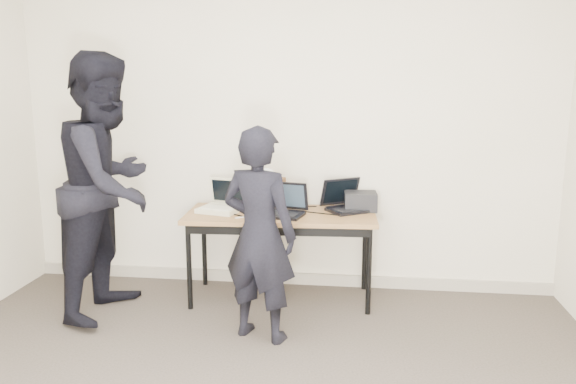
% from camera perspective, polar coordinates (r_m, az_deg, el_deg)
% --- Properties ---
extents(room, '(4.60, 4.60, 2.80)m').
position_cam_1_polar(room, '(2.52, -6.75, 1.85)').
color(room, '#413831').
rests_on(room, ground).
extents(desk, '(1.53, 0.72, 0.72)m').
position_cam_1_polar(desk, '(4.47, -0.75, -2.91)').
color(desk, brown).
rests_on(desk, ground).
extents(laptop_beige, '(0.38, 0.37, 0.25)m').
position_cam_1_polar(laptop_beige, '(4.57, -6.76, -1.29)').
color(laptop_beige, beige).
rests_on(laptop_beige, desk).
extents(laptop_center, '(0.38, 0.37, 0.25)m').
position_cam_1_polar(laptop_center, '(4.40, -0.40, -1.60)').
color(laptop_center, black).
rests_on(laptop_center, desk).
extents(laptop_right, '(0.46, 0.46, 0.25)m').
position_cam_1_polar(laptop_right, '(4.58, 5.96, -1.13)').
color(laptop_right, black).
rests_on(laptop_right, desk).
extents(leather_satchel, '(0.37, 0.20, 0.25)m').
position_cam_1_polar(leather_satchel, '(4.68, -2.57, 0.05)').
color(leather_satchel, brown).
rests_on(leather_satchel, desk).
extents(tissue, '(0.15, 0.12, 0.08)m').
position_cam_1_polar(tissue, '(4.65, -2.21, 1.95)').
color(tissue, white).
rests_on(tissue, leather_satchel).
extents(equipment_box, '(0.27, 0.23, 0.15)m').
position_cam_1_polar(equipment_box, '(4.59, 7.38, -0.93)').
color(equipment_box, black).
rests_on(equipment_box, desk).
extents(power_brick, '(0.08, 0.05, 0.03)m').
position_cam_1_polar(power_brick, '(4.33, -3.95, -2.43)').
color(power_brick, black).
rests_on(power_brick, desk).
extents(cables, '(1.14, 0.49, 0.01)m').
position_cam_1_polar(cables, '(4.46, -0.14, -2.12)').
color(cables, black).
rests_on(cables, desk).
extents(person_typist, '(0.62, 0.50, 1.47)m').
position_cam_1_polar(person_typist, '(3.80, -2.95, -4.35)').
color(person_typist, black).
rests_on(person_typist, ground).
extents(person_observer, '(0.84, 1.03, 1.96)m').
position_cam_1_polar(person_observer, '(4.41, -17.70, 0.61)').
color(person_observer, black).
rests_on(person_observer, ground).
extents(baseboard, '(4.50, 0.03, 0.10)m').
position_cam_1_polar(baseboard, '(4.99, -0.26, -8.72)').
color(baseboard, '#A29886').
rests_on(baseboard, ground).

